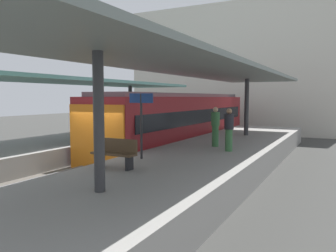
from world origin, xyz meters
name	(u,v)px	position (x,y,z in m)	size (l,w,h in m)	color
ground_plane	(103,174)	(0.00, 0.00, 0.00)	(80.00, 80.00, 0.00)	#383835
platform_left	(36,154)	(-3.80, 0.00, 0.50)	(4.40, 28.00, 1.00)	gray
platform_right	(189,171)	(3.80, 0.00, 0.50)	(4.40, 28.00, 1.00)	gray
track_ballast	(103,171)	(0.00, 0.00, 0.10)	(3.20, 28.00, 0.20)	#59544C
rail_near_side	(89,166)	(-0.72, 0.00, 0.27)	(0.08, 28.00, 0.14)	slate
rail_far_side	(118,169)	(0.72, 0.00, 0.27)	(0.08, 28.00, 0.14)	slate
commuter_train	(181,120)	(0.00, 7.42, 1.73)	(2.78, 15.64, 3.10)	maroon
canopy_left	(57,81)	(-3.80, 1.40, 3.86)	(4.18, 21.00, 2.98)	#333335
canopy_right	(205,70)	(3.80, 1.40, 4.11)	(4.18, 21.00, 3.23)	#333335
platform_bench	(115,152)	(2.60, -2.70, 1.46)	(1.40, 0.41, 0.86)	black
platform_sign	(141,111)	(2.50, -1.06, 2.62)	(0.90, 0.08, 2.21)	#262628
passenger_near_bench	(229,129)	(4.63, 1.88, 1.86)	(0.36, 0.36, 1.66)	#386B3D
passenger_mid_platform	(215,126)	(3.74, 2.83, 1.87)	(0.36, 0.36, 1.68)	#386B3D
passenger_far_end	(129,119)	(-2.52, 5.62, 1.85)	(0.36, 0.36, 1.64)	#998460
station_building_backdrop	(234,71)	(-0.55, 20.00, 5.50)	(18.00, 6.00, 11.00)	beige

